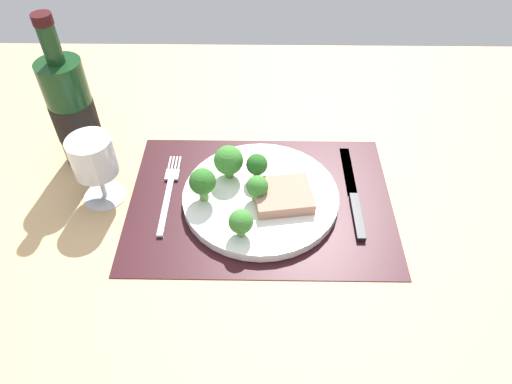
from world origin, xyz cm
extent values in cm
cube|color=tan|center=(0.00, 0.00, -1.50)|extent=(140.00, 110.00, 3.00)
cube|color=black|center=(0.00, 0.00, 0.15)|extent=(44.77, 32.49, 0.30)
cylinder|color=white|center=(0.00, 0.00, 1.10)|extent=(26.44, 26.44, 1.60)
cube|color=tan|center=(3.73, -1.47, 2.91)|extent=(10.38, 9.35, 2.03)
cylinder|color=#6B994C|center=(-9.41, -1.35, 2.94)|extent=(1.54, 1.54, 2.08)
sphere|color=#2D6B23|center=(-9.41, -1.35, 5.84)|extent=(4.40, 4.40, 4.40)
cylinder|color=#6B994C|center=(-0.67, 3.74, 2.71)|extent=(1.22, 1.22, 1.63)
sphere|color=#235B1E|center=(-0.67, 3.74, 5.10)|extent=(3.71, 3.71, 3.71)
cylinder|color=#5B8942|center=(-5.51, 4.26, 2.64)|extent=(1.53, 1.53, 1.48)
sphere|color=#387A2D|center=(-5.51, 4.26, 5.53)|extent=(5.06, 5.06, 5.06)
cylinder|color=#6B994C|center=(-2.93, -9.00, 2.57)|extent=(1.36, 1.36, 1.34)
sphere|color=#387A2D|center=(-2.93, -9.00, 4.87)|extent=(3.83, 3.83, 3.83)
cylinder|color=#6B994C|center=(-0.54, -1.42, 2.66)|extent=(1.73, 1.73, 1.52)
sphere|color=#387A2D|center=(-0.54, -1.42, 4.95)|extent=(3.61, 3.61, 3.61)
cube|color=silver|center=(-15.97, -2.00, 0.55)|extent=(1.00, 13.00, 0.50)
cube|color=silver|center=(-15.97, 5.80, 0.55)|extent=(2.40, 2.60, 0.40)
cube|color=silver|center=(-16.87, 8.90, 0.55)|extent=(0.30, 3.60, 0.35)
cube|color=silver|center=(-16.27, 8.90, 0.55)|extent=(0.30, 3.60, 0.35)
cube|color=silver|center=(-15.67, 8.90, 0.55)|extent=(0.30, 3.60, 0.35)
cube|color=silver|center=(-15.07, 8.90, 0.55)|extent=(0.30, 3.60, 0.35)
cube|color=black|center=(16.01, -3.90, 0.70)|extent=(1.40, 10.00, 0.80)
cube|color=silver|center=(16.01, 7.60, 0.45)|extent=(1.80, 13.00, 0.30)
cylinder|color=#143819|center=(-32.69, 11.03, 9.97)|extent=(7.49, 7.49, 19.93)
cylinder|color=black|center=(-32.69, 11.03, 8.97)|extent=(7.64, 7.64, 6.98)
cylinder|color=#143819|center=(-32.69, 11.03, 23.12)|extent=(2.87, 2.87, 6.38)
cylinder|color=black|center=(-32.69, 11.03, 27.11)|extent=(3.10, 3.10, 1.60)
cylinder|color=silver|center=(-26.97, 0.85, 0.20)|extent=(7.28, 7.28, 0.40)
cylinder|color=silver|center=(-26.97, 0.85, 3.10)|extent=(0.80, 0.80, 5.40)
cylinder|color=silver|center=(-26.97, 0.85, 9.09)|extent=(7.22, 7.22, 6.57)
cylinder|color=#560C19|center=(-26.97, 0.85, 7.19)|extent=(6.35, 6.35, 2.77)
camera|label=1|loc=(0.22, -55.75, 58.36)|focal=32.95mm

